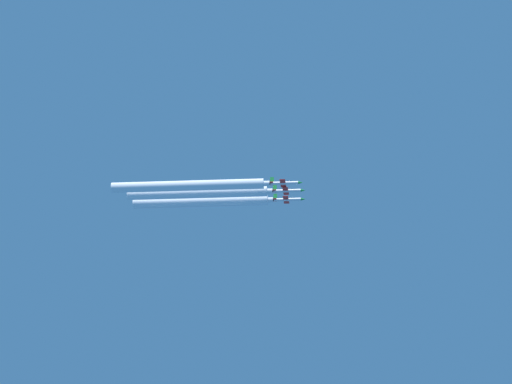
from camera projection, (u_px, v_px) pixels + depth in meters
jet_far_left at (288, 199)px, 586.55m from camera, size 8.10×11.80×2.84m
jet_inner_left at (288, 191)px, 578.61m from camera, size 8.10×11.80×2.84m
jet_center at (285, 183)px, 571.58m from camera, size 8.10×11.80×2.84m
smoke_trail_far_left at (203, 202)px, 588.92m from camera, size 3.58×50.20×3.58m
smoke_trail_inner_left at (200, 193)px, 581.02m from camera, size 3.58×51.37×3.58m
smoke_trail_center at (190, 186)px, 574.15m from camera, size 3.58×55.35×3.58m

